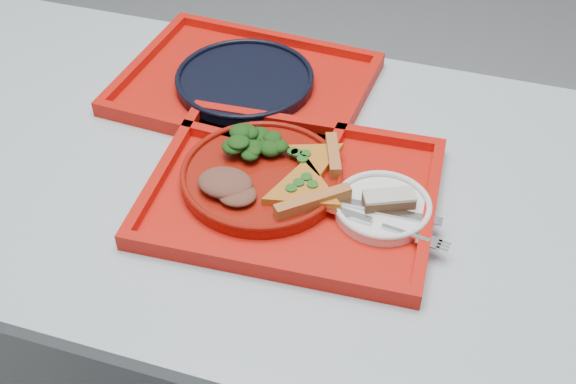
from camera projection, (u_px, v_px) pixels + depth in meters
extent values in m
cube|color=#A3ADB6|center=(251.00, 175.00, 1.22)|extent=(1.60, 0.80, 0.03)
cylinder|color=gray|center=(35.00, 149.00, 1.86)|extent=(0.05, 0.05, 0.72)
cube|color=red|center=(292.00, 195.00, 1.15)|extent=(0.47, 0.37, 0.01)
cube|color=red|center=(245.00, 88.00, 1.37)|extent=(0.47, 0.38, 0.01)
cylinder|color=maroon|center=(262.00, 177.00, 1.16)|extent=(0.26, 0.26, 0.02)
cylinder|color=white|center=(382.00, 209.00, 1.11)|extent=(0.15, 0.15, 0.01)
cylinder|color=black|center=(245.00, 81.00, 1.36)|extent=(0.26, 0.26, 0.02)
ellipsoid|color=black|center=(257.00, 143.00, 1.18)|extent=(0.09, 0.08, 0.04)
ellipsoid|color=brown|center=(225.00, 183.00, 1.12)|extent=(0.09, 0.07, 0.03)
cube|color=#4D2919|center=(389.00, 201.00, 1.10)|extent=(0.08, 0.06, 0.02)
cube|color=#C4B49C|center=(389.00, 196.00, 1.10)|extent=(0.08, 0.06, 0.01)
cube|color=silver|center=(382.00, 209.00, 1.10)|extent=(0.19, 0.02, 0.01)
cube|color=silver|center=(381.00, 225.00, 1.07)|extent=(0.19, 0.05, 0.01)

